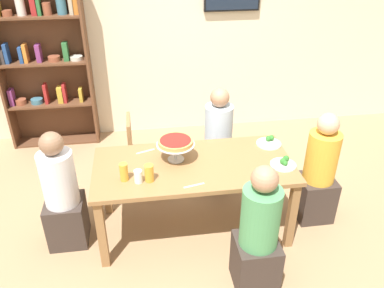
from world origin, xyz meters
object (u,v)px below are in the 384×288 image
(dining_table, at_px, (194,172))
(water_glass_clear_near, at_px, (138,176))
(cutlery_knife_near, at_px, (145,151))
(diner_far_right, at_px, (218,144))
(chair_far_left, at_px, (141,150))
(beer_glass_amber_tall, at_px, (124,172))
(bookshelf, at_px, (43,58))
(diner_head_west, at_px, (63,198))
(deep_dish_pizza_stand, at_px, (175,143))
(cutlery_fork_near, at_px, (194,185))
(salad_plate_far_diner, at_px, (284,163))
(diner_near_right, at_px, (258,238))
(salad_plate_near_diner, at_px, (269,142))
(diner_head_east, at_px, (318,175))
(beer_glass_amber_short, at_px, (149,173))

(dining_table, relative_size, water_glass_clear_near, 15.77)
(cutlery_knife_near, bearing_deg, diner_far_right, -169.69)
(chair_far_left, distance_m, cutlery_knife_near, 0.52)
(beer_glass_amber_tall, bearing_deg, bookshelf, 114.08)
(dining_table, xyz_separation_m, diner_head_west, (-1.18, 0.00, -0.16))
(deep_dish_pizza_stand, relative_size, cutlery_fork_near, 1.91)
(dining_table, bearing_deg, beer_glass_amber_tall, -165.57)
(diner_far_right, bearing_deg, salad_plate_far_diner, 25.28)
(bookshelf, distance_m, diner_far_right, 2.44)
(diner_near_right, xyz_separation_m, salad_plate_near_diner, (0.39, 0.99, 0.27))
(diner_head_west, bearing_deg, diner_far_right, 25.09)
(deep_dish_pizza_stand, distance_m, salad_plate_near_diner, 0.96)
(salad_plate_far_diner, bearing_deg, beer_glass_amber_tall, -178.98)
(diner_far_right, distance_m, diner_head_east, 1.11)
(diner_head_east, xyz_separation_m, beer_glass_amber_tall, (-1.83, -0.16, 0.33))
(bookshelf, height_order, cutlery_knife_near, bookshelf)
(bookshelf, xyz_separation_m, chair_far_left, (1.12, -1.28, -0.67))
(cutlery_knife_near, bearing_deg, bookshelf, -75.49)
(diner_far_right, bearing_deg, diner_near_right, 0.55)
(salad_plate_far_diner, relative_size, beer_glass_amber_tall, 1.45)
(diner_head_west, xyz_separation_m, salad_plate_far_diner, (1.97, -0.13, 0.27))
(dining_table, relative_size, chair_far_left, 2.05)
(deep_dish_pizza_stand, bearing_deg, beer_glass_amber_short, -130.67)
(dining_table, relative_size, deep_dish_pizza_stand, 5.18)
(salad_plate_near_diner, bearing_deg, beer_glass_amber_tall, -163.44)
(deep_dish_pizza_stand, xyz_separation_m, salad_plate_near_diner, (0.93, 0.16, -0.15))
(bookshelf, distance_m, beer_glass_amber_short, 2.53)
(diner_far_right, distance_m, deep_dish_pizza_stand, 0.93)
(diner_head_west, relative_size, cutlery_knife_near, 6.39)
(diner_near_right, xyz_separation_m, beer_glass_amber_short, (-0.80, 0.54, 0.32))
(diner_head_east, bearing_deg, diner_far_right, -40.90)
(bookshelf, bearing_deg, diner_head_west, -78.68)
(bookshelf, distance_m, water_glass_clear_near, 2.50)
(diner_far_right, relative_size, cutlery_knife_near, 6.39)
(bookshelf, relative_size, cutlery_knife_near, 12.29)
(dining_table, relative_size, beer_glass_amber_short, 11.68)
(diner_head_east, xyz_separation_m, cutlery_fork_near, (-1.27, -0.33, 0.25))
(diner_far_right, bearing_deg, salad_plate_near_diner, 40.13)
(chair_far_left, bearing_deg, beer_glass_amber_short, 3.47)
(chair_far_left, xyz_separation_m, deep_dish_pizza_stand, (0.31, -0.64, 0.43))
(dining_table, height_order, beer_glass_amber_short, beer_glass_amber_short)
(diner_far_right, bearing_deg, diner_head_east, 49.10)
(chair_far_left, relative_size, deep_dish_pizza_stand, 2.53)
(deep_dish_pizza_stand, height_order, beer_glass_amber_tall, deep_dish_pizza_stand)
(beer_glass_amber_short, bearing_deg, diner_near_right, -34.05)
(diner_near_right, bearing_deg, chair_far_left, 30.13)
(dining_table, distance_m, beer_glass_amber_short, 0.48)
(chair_far_left, xyz_separation_m, salad_plate_near_diner, (1.24, -0.48, 0.27))
(salad_plate_far_diner, relative_size, cutlery_fork_near, 1.27)
(bookshelf, height_order, beer_glass_amber_short, bookshelf)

